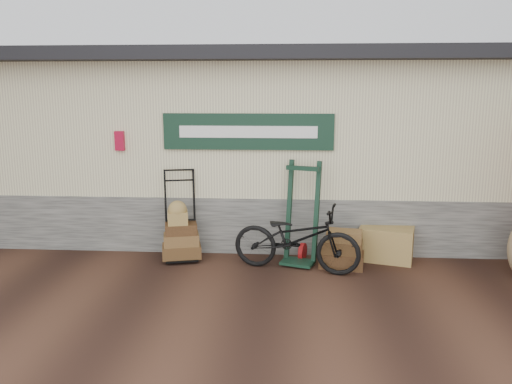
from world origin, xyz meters
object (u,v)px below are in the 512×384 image
suitcase_stack (342,248)px  bicycle (296,234)px  wicker_hamper (386,243)px  porter_trolley (180,214)px  green_barrow (302,213)px

suitcase_stack → bicycle: bearing=-163.7°
suitcase_stack → wicker_hamper: size_ratio=0.80×
porter_trolley → suitcase_stack: bearing=-19.6°
bicycle → wicker_hamper: bearing=-54.6°
porter_trolley → bicycle: 1.84m
porter_trolley → green_barrow: 1.86m
porter_trolley → suitcase_stack: 2.50m
suitcase_stack → wicker_hamper: 0.80m
green_barrow → bicycle: green_barrow is taller
porter_trolley → wicker_hamper: size_ratio=1.78×
porter_trolley → green_barrow: bearing=-16.9°
green_barrow → suitcase_stack: green_barrow is taller
green_barrow → wicker_hamper: (1.31, 0.22, -0.51)m
green_barrow → wicker_hamper: bearing=28.0°
green_barrow → suitcase_stack: bearing=4.6°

